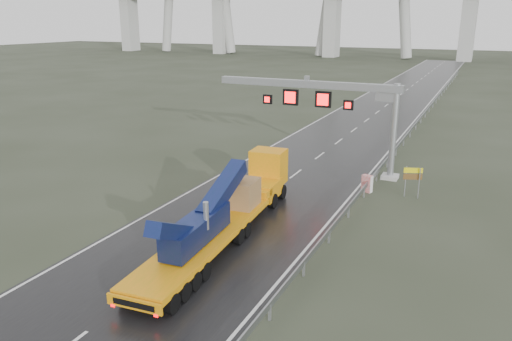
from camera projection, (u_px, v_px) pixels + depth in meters
The scene contains 7 objects.
ground at pixel (183, 259), 25.19m from camera, with size 400.00×400.00×0.00m, color #2C3223.
road at pixel (367, 120), 59.83m from camera, with size 11.00×200.00×0.02m, color black.
guardrail at pixel (406, 137), 48.49m from camera, with size 0.20×140.00×1.40m, color gray, non-canonical shape.
sign_gantry at pixel (332, 101), 38.29m from camera, with size 14.90×1.20×7.42m.
heavy_haul_truck at pixel (233, 204), 28.42m from camera, with size 3.62×16.96×3.95m.
exit_sign_pair at pixel (413, 176), 33.56m from camera, with size 1.19×0.49×2.14m.
striped_barrier at pixel (367, 184), 34.91m from camera, with size 0.72×0.39×1.21m, color red.
Camera 1 is at (13.03, -19.06, 11.63)m, focal length 35.00 mm.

